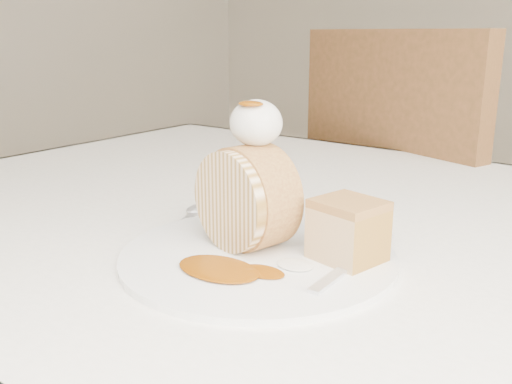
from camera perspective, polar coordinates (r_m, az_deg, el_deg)
The scene contains 10 objects.
table at distance 0.74m, azimuth 9.60°, elevation -9.56°, with size 1.40×0.90×0.75m.
chair_far at distance 1.34m, azimuth 15.81°, elevation -2.92°, with size 0.59×0.59×0.98m.
plate at distance 0.59m, azimuth 0.20°, elevation -6.41°, with size 0.28×0.28×0.01m, color white.
roulade_slice at distance 0.59m, azimuth -0.99°, elevation -0.61°, with size 0.10×0.10×0.06m, color beige.
cake_chunk at distance 0.57m, azimuth 9.17°, elevation -4.16°, with size 0.06×0.06×0.05m, color #AD8341.
whipped_cream at distance 0.58m, azimuth 0.00°, elevation 6.91°, with size 0.05×0.05×0.05m, color white.
caramel_drizzle at distance 0.57m, azimuth -0.53°, elevation 9.42°, with size 0.03×0.02×0.01m, color #793905.
caramel_pool at distance 0.54m, azimuth -3.76°, elevation -7.64°, with size 0.09×0.06×0.00m, color #793905, non-canonical shape.
fork at distance 0.55m, azimuth 8.76°, elevation -7.66°, with size 0.02×0.17×0.00m, color silver.
spoon at distance 0.67m, azimuth -8.15°, elevation -3.81°, with size 0.02×0.16×0.00m, color silver.
Camera 1 is at (0.30, -0.40, 0.98)m, focal length 40.00 mm.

